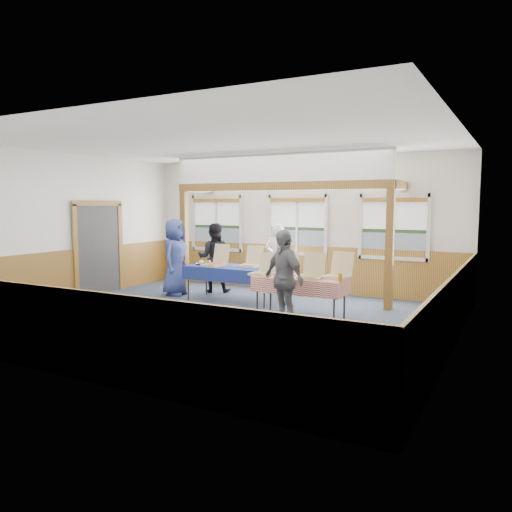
{
  "coord_description": "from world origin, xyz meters",
  "views": [
    {
      "loc": [
        4.83,
        -7.6,
        2.11
      ],
      "look_at": [
        0.19,
        1.0,
        1.08
      ],
      "focal_mm": 35.0,
      "sensor_mm": 36.0,
      "label": 1
    }
  ],
  "objects_px": {
    "table_right": "(300,280)",
    "man_blue": "(175,257)",
    "person_grey": "(283,279)",
    "woman_black": "(214,258)",
    "woman_white": "(278,259)",
    "table_left": "(233,269)"
  },
  "relations": [
    {
      "from": "table_right",
      "to": "man_blue",
      "type": "xyz_separation_m",
      "value": [
        -3.46,
        0.73,
        0.18
      ]
    },
    {
      "from": "table_right",
      "to": "man_blue",
      "type": "bearing_deg",
      "value": 160.83
    },
    {
      "from": "person_grey",
      "to": "table_right",
      "type": "bearing_deg",
      "value": 121.83
    },
    {
      "from": "man_blue",
      "to": "woman_black",
      "type": "bearing_deg",
      "value": -49.71
    },
    {
      "from": "woman_white",
      "to": "table_left",
      "type": "bearing_deg",
      "value": 53.7
    },
    {
      "from": "table_left",
      "to": "woman_white",
      "type": "bearing_deg",
      "value": 76.96
    },
    {
      "from": "woman_white",
      "to": "woman_black",
      "type": "height_order",
      "value": "woman_white"
    },
    {
      "from": "person_grey",
      "to": "woman_black",
      "type": "bearing_deg",
      "value": 170.1
    },
    {
      "from": "table_right",
      "to": "woman_black",
      "type": "xyz_separation_m",
      "value": [
        -2.88,
        1.5,
        0.13
      ]
    },
    {
      "from": "table_left",
      "to": "woman_black",
      "type": "distance_m",
      "value": 1.25
    },
    {
      "from": "woman_black",
      "to": "man_blue",
      "type": "relative_size",
      "value": 0.94
    },
    {
      "from": "woman_white",
      "to": "man_blue",
      "type": "xyz_separation_m",
      "value": [
        -2.07,
        -1.17,
        0.05
      ]
    },
    {
      "from": "woman_white",
      "to": "woman_black",
      "type": "relative_size",
      "value": 1.01
    },
    {
      "from": "woman_white",
      "to": "person_grey",
      "type": "bearing_deg",
      "value": 104.79
    },
    {
      "from": "table_right",
      "to": "person_grey",
      "type": "height_order",
      "value": "person_grey"
    },
    {
      "from": "table_left",
      "to": "table_right",
      "type": "xyz_separation_m",
      "value": [
        1.89,
        -0.73,
        -0.01
      ]
    },
    {
      "from": "table_left",
      "to": "woman_white",
      "type": "relative_size",
      "value": 1.32
    },
    {
      "from": "woman_white",
      "to": "person_grey",
      "type": "relative_size",
      "value": 0.99
    },
    {
      "from": "table_left",
      "to": "man_blue",
      "type": "bearing_deg",
      "value": -169.34
    },
    {
      "from": "table_left",
      "to": "person_grey",
      "type": "relative_size",
      "value": 1.31
    },
    {
      "from": "table_right",
      "to": "woman_black",
      "type": "distance_m",
      "value": 3.25
    },
    {
      "from": "table_left",
      "to": "man_blue",
      "type": "height_order",
      "value": "man_blue"
    }
  ]
}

